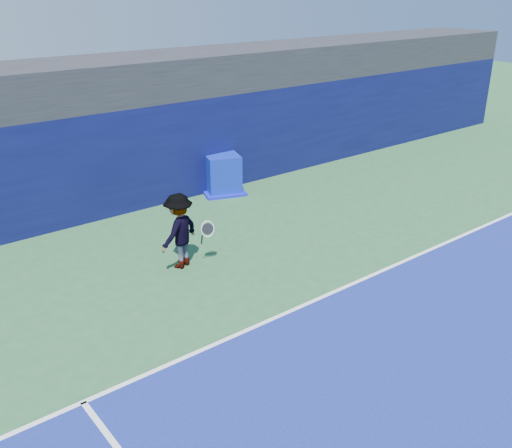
# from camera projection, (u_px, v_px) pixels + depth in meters

# --- Properties ---
(ground) EXTENTS (80.00, 80.00, 0.00)m
(ground) POSITION_uv_depth(u_px,v_px,m) (429.00, 373.00, 9.85)
(ground) COLOR #285B32
(ground) RESTS_ON ground
(baseline) EXTENTS (24.00, 0.10, 0.01)m
(baseline) POSITION_uv_depth(u_px,v_px,m) (310.00, 302.00, 12.01)
(baseline) COLOR white
(baseline) RESTS_ON ground
(stadium_band) EXTENTS (36.00, 3.00, 1.20)m
(stadium_band) POSITION_uv_depth(u_px,v_px,m) (116.00, 79.00, 16.75)
(stadium_band) COLOR black
(stadium_band) RESTS_ON back_wall_assembly
(back_wall_assembly) EXTENTS (36.00, 1.03, 3.00)m
(back_wall_assembly) POSITION_uv_depth(u_px,v_px,m) (137.00, 156.00, 16.85)
(back_wall_assembly) COLOR #0A0D3B
(back_wall_assembly) RESTS_ON ground
(equipment_cart) EXTENTS (1.65, 1.65, 1.24)m
(equipment_cart) POSITION_uv_depth(u_px,v_px,m) (222.00, 175.00, 18.15)
(equipment_cart) COLOR #0B1DA2
(equipment_cart) RESTS_ON ground
(tennis_player) EXTENTS (1.43, 1.06, 1.81)m
(tennis_player) POSITION_uv_depth(u_px,v_px,m) (179.00, 231.00, 13.24)
(tennis_player) COLOR white
(tennis_player) RESTS_ON ground
(tennis_ball) EXTENTS (0.07, 0.07, 0.07)m
(tennis_ball) POSITION_uv_depth(u_px,v_px,m) (182.00, 222.00, 13.06)
(tennis_ball) COLOR #C9D417
(tennis_ball) RESTS_ON ground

